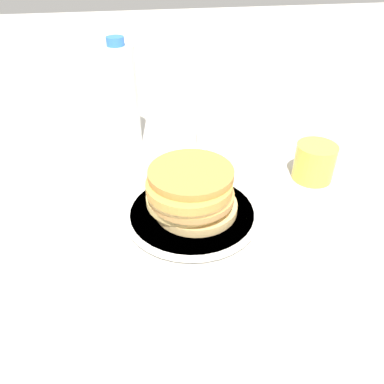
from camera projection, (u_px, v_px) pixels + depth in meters
The scene contains 7 objects.
ground_plane at pixel (202, 212), 0.69m from camera, with size 4.00×4.00×0.00m, color #BCB7AD.
plate at pixel (192, 213), 0.68m from camera, with size 0.24×0.24×0.01m.
pancake_stack at pixel (191, 192), 0.65m from camera, with size 0.16×0.16×0.08m.
juice_glass at pixel (314, 162), 0.76m from camera, with size 0.08×0.08×0.08m.
cream_jug at pixel (220, 126), 0.87m from camera, with size 0.11×0.11×0.13m.
water_bottle_near at pixel (122, 97), 0.85m from camera, with size 0.08×0.08×0.25m.
napkin at pixel (174, 355), 0.45m from camera, with size 0.18×0.18×0.02m.
Camera 1 is at (0.53, -0.11, 0.44)m, focal length 35.00 mm.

